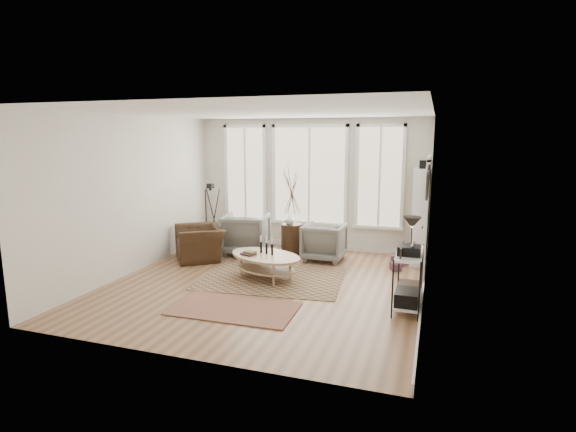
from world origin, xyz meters
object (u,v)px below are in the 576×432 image
(coffee_table, at_px, (265,260))
(accent_chair, at_px, (200,243))
(bookcase, at_px, (421,216))
(armchair_left, at_px, (246,234))
(low_shelf, at_px, (409,273))
(armchair_right, at_px, (324,242))
(side_table, at_px, (291,213))

(coffee_table, bearing_deg, accent_chair, 155.17)
(bookcase, distance_m, armchair_left, 3.65)
(coffee_table, xyz_separation_m, armchair_left, (-1.04, 1.52, 0.09))
(accent_chair, bearing_deg, armchair_left, 97.28)
(bookcase, relative_size, low_shelf, 1.58)
(armchair_left, xyz_separation_m, armchair_right, (1.73, 0.04, -0.06))
(low_shelf, distance_m, accent_chair, 4.47)
(bookcase, distance_m, accent_chair, 4.50)
(armchair_left, bearing_deg, coffee_table, 114.50)
(armchair_right, bearing_deg, bookcase, -166.26)
(armchair_right, bearing_deg, side_table, -13.55)
(coffee_table, xyz_separation_m, armchair_right, (0.70, 1.56, 0.03))
(armchair_right, bearing_deg, coffee_table, 67.22)
(bookcase, bearing_deg, accent_chair, -164.95)
(low_shelf, relative_size, coffee_table, 0.80)
(low_shelf, bearing_deg, armchair_left, 149.60)
(bookcase, relative_size, armchair_right, 2.48)
(armchair_left, height_order, side_table, side_table)
(bookcase, height_order, low_shelf, bookcase)
(low_shelf, xyz_separation_m, armchair_right, (-1.80, 2.11, -0.13))
(bookcase, relative_size, armchair_left, 2.16)
(coffee_table, bearing_deg, armchair_right, 65.95)
(armchair_right, relative_size, side_table, 0.45)
(coffee_table, distance_m, accent_chair, 1.94)
(low_shelf, bearing_deg, coffee_table, 167.60)
(accent_chair, bearing_deg, side_table, 82.35)
(bookcase, bearing_deg, side_table, -175.54)
(bookcase, xyz_separation_m, armchair_left, (-3.59, -0.45, -0.52))
(accent_chair, bearing_deg, bookcase, 67.84)
(low_shelf, height_order, coffee_table, low_shelf)
(low_shelf, bearing_deg, bookcase, 88.72)
(coffee_table, xyz_separation_m, side_table, (-0.08, 1.77, 0.54))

